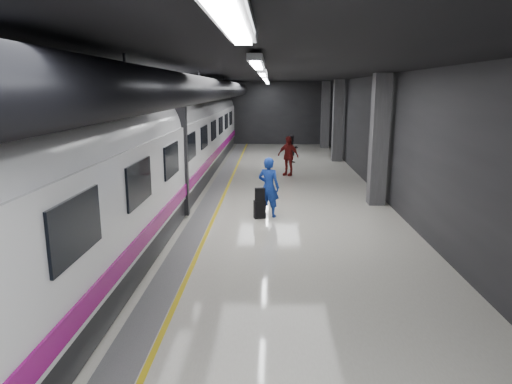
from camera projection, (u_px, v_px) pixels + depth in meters
ground at (244, 218)px, 14.35m from camera, size 40.00×40.00×0.00m
platform_hall at (236, 103)px, 14.52m from camera, size 10.02×40.02×4.51m
train at (138, 152)px, 14.00m from camera, size 3.05×38.00×4.05m
traveler_main at (269, 187)px, 14.37m from camera, size 0.81×0.67×1.90m
suitcase_main at (260, 209)px, 14.30m from camera, size 0.40×0.31×0.57m
shoulder_bag at (260, 194)px, 14.16m from camera, size 0.32×0.21×0.40m
traveler_far_a at (292, 149)px, 24.98m from camera, size 0.95×0.92×1.55m
traveler_far_b at (288, 156)px, 21.32m from camera, size 1.16×0.95×1.85m
suitcase_far at (291, 152)px, 27.88m from camera, size 0.37×0.31×0.46m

